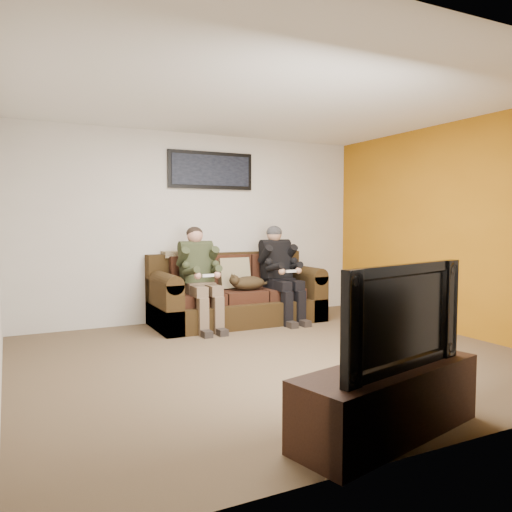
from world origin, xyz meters
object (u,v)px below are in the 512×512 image
sofa (235,296)px  cat (247,283)px  television (389,315)px  framed_poster (211,170)px  person_left (200,271)px  person_right (280,267)px  tv_stand (388,401)px

sofa → cat: sofa is taller
television → sofa: bearing=67.4°
framed_poster → person_left: bearing=-124.2°
cat → television: 3.64m
sofa → cat: 0.31m
person_right → cat: size_ratio=2.01×
person_left → television: person_left is taller
framed_poster → tv_stand: bearing=-95.8°
sofa → tv_stand: 3.84m
framed_poster → television: framed_poster is taller
person_left → person_right: bearing=0.0°
sofa → television: 3.86m
sofa → tv_stand: bearing=-99.4°
person_right → framed_poster: 1.67m
person_left → framed_poster: size_ratio=1.05×
cat → tv_stand: cat is taller
sofa → television: bearing=-99.4°
cat → television: bearing=-101.1°
sofa → tv_stand: (-0.62, -3.78, -0.13)m
framed_poster → tv_stand: framed_poster is taller
sofa → television: size_ratio=1.97×
person_left → framed_poster: bearing=55.8°
person_right → television: 3.79m
person_left → tv_stand: 3.63m
person_left → sofa: bearing=18.0°
sofa → framed_poster: bearing=117.5°
cat → framed_poster: (-0.27, 0.61, 1.54)m
sofa → cat: size_ratio=3.49×
person_left → person_right: 1.19m
tv_stand → person_right: bearing=58.0°
tv_stand → sofa: bearing=67.4°
person_right → framed_poster: size_ratio=1.06×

